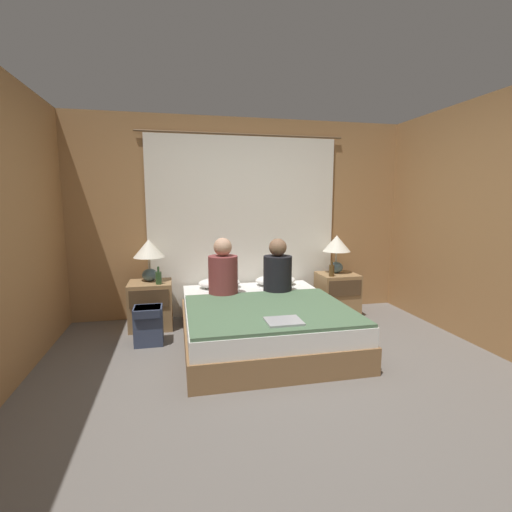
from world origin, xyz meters
name	(u,v)px	position (x,y,z in m)	size (l,w,h in m)	color
ground_plane	(289,385)	(0.00, 0.00, 0.00)	(16.00, 16.00, 0.00)	#66605B
wall_back	(243,218)	(0.00, 2.06, 1.25)	(4.39, 0.06, 2.50)	#A37547
curtain_panel	(244,226)	(0.00, 2.00, 1.15)	(2.60, 0.03, 2.30)	white
bed	(262,322)	(0.00, 0.96, 0.21)	(1.61, 1.97, 0.42)	olive
nightstand_left	(151,305)	(-1.17, 1.67, 0.27)	(0.48, 0.45, 0.54)	#937047
nightstand_right	(337,294)	(1.17, 1.67, 0.27)	(0.48, 0.45, 0.54)	#937047
lamp_left	(149,252)	(-1.17, 1.73, 0.88)	(0.35, 0.35, 0.49)	slate
lamp_right	(337,247)	(1.17, 1.73, 0.88)	(0.35, 0.35, 0.49)	slate
pillow_left	(219,283)	(-0.35, 1.73, 0.48)	(0.51, 0.36, 0.12)	white
pillow_right	(276,280)	(0.35, 1.73, 0.48)	(0.51, 0.36, 0.12)	white
blanket_on_bed	(269,309)	(0.00, 0.67, 0.44)	(1.55, 1.31, 0.03)	#4C6B4C
person_left_in_bed	(223,272)	(-0.36, 1.36, 0.69)	(0.33, 0.33, 0.65)	brown
person_right_in_bed	(278,270)	(0.28, 1.36, 0.68)	(0.33, 0.33, 0.63)	black
beer_bottle_on_left_stand	(159,278)	(-1.06, 1.54, 0.62)	(0.07, 0.07, 0.20)	#2D4C28
beer_bottle_on_right_stand	(332,270)	(1.02, 1.54, 0.62)	(0.07, 0.07, 0.20)	#513819
laptop_on_bed	(284,321)	(0.02, 0.23, 0.46)	(0.30, 0.26, 0.02)	#9EA0A5
backpack_on_floor	(148,323)	(-1.16, 1.14, 0.22)	(0.29, 0.27, 0.40)	#333D56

